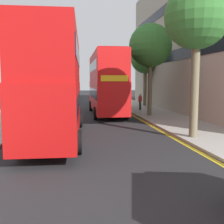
{
  "coord_description": "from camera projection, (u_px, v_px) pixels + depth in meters",
  "views": [
    {
      "loc": [
        -1.19,
        -0.08,
        3.09
      ],
      "look_at": [
        0.5,
        11.0,
        1.8
      ],
      "focal_mm": 43.0,
      "sensor_mm": 36.0,
      "label": 1
    }
  ],
  "objects": [
    {
      "name": "townhouse_terrace_right",
      "position": [
        216.0,
        40.0,
        27.23
      ],
      "size": [
        10.08,
        28.0,
        14.47
      ],
      "color": "#B2A893",
      "rests_on": "ground"
    },
    {
      "name": "street_tree_near",
      "position": [
        197.0,
        18.0,
        13.61
      ],
      "size": [
        3.34,
        3.34,
        7.91
      ],
      "color": "#6B6047",
      "rests_on": "sidewalk_right"
    },
    {
      "name": "pedestrian_far",
      "position": [
        140.0,
        102.0,
        27.66
      ],
      "size": [
        0.34,
        0.22,
        1.62
      ],
      "color": "#2D2D38",
      "rests_on": "sidewalk_right"
    },
    {
      "name": "street_tree_far",
      "position": [
        150.0,
        46.0,
        22.68
      ],
      "size": [
        3.64,
        3.64,
        7.78
      ],
      "color": "#6B6047",
      "rests_on": "sidewalk_right"
    },
    {
      "name": "kerb_line_outer",
      "position": [
        173.0,
        137.0,
        15.02
      ],
      "size": [
        0.1,
        56.0,
        0.01
      ],
      "primitive_type": "cube",
      "color": "yellow",
      "rests_on": "ground"
    },
    {
      "name": "double_decker_bus_away",
      "position": [
        55.0,
        82.0,
        14.27
      ],
      "size": [
        3.14,
        10.9,
        5.64
      ],
      "color": "#B20F0F",
      "rests_on": "ground"
    },
    {
      "name": "sidewalk_right",
      "position": [
        192.0,
        128.0,
        17.29
      ],
      "size": [
        4.0,
        80.0,
        0.14
      ],
      "primitive_type": "cube",
      "color": "#9E9991",
      "rests_on": "ground"
    },
    {
      "name": "kerb_line_inner",
      "position": [
        170.0,
        137.0,
        14.99
      ],
      "size": [
        0.1,
        56.0,
        0.01
      ],
      "primitive_type": "cube",
      "color": "yellow",
      "rests_on": "ground"
    },
    {
      "name": "street_tree_mid",
      "position": [
        145.0,
        59.0,
        31.94
      ],
      "size": [
        3.51,
        3.51,
        7.38
      ],
      "color": "#6B6047",
      "rests_on": "sidewalk_right"
    },
    {
      "name": "double_decker_bus_oncoming",
      "position": [
        106.0,
        82.0,
        24.63
      ],
      "size": [
        2.93,
        10.85,
        5.64
      ],
      "color": "red",
      "rests_on": "ground"
    }
  ]
}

